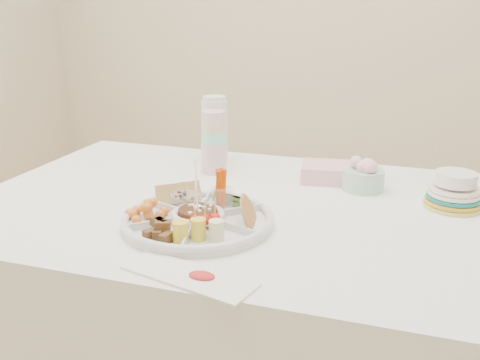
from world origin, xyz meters
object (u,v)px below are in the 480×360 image
(dining_table, at_px, (236,317))
(plate_stack, at_px, (454,190))
(thermos, at_px, (215,129))
(party_tray, at_px, (198,217))

(dining_table, distance_m, plate_stack, 0.74)
(thermos, bearing_deg, dining_table, -61.24)
(dining_table, height_order, plate_stack, plate_stack)
(dining_table, height_order, thermos, thermos)
(party_tray, height_order, plate_stack, plate_stack)
(dining_table, height_order, party_tray, party_tray)
(party_tray, distance_m, plate_stack, 0.71)
(dining_table, relative_size, thermos, 6.39)
(party_tray, relative_size, thermos, 1.60)
(plate_stack, bearing_deg, thermos, 164.08)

